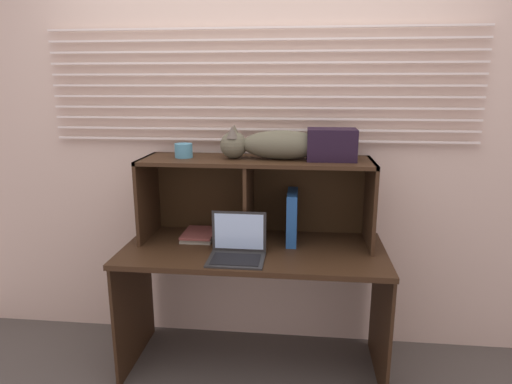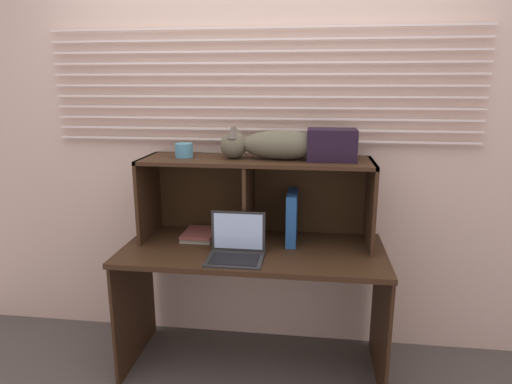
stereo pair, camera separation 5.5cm
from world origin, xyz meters
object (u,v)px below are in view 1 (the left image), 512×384
Objects in this scene: small_basket at (184,151)px; storage_box at (332,145)px; laptop at (237,248)px; binder_upright at (292,217)px; book_stack at (199,235)px; cat at (273,145)px.

storage_box is (0.85, 0.00, 0.05)m from small_basket.
storage_box is at bearing 0.00° from small_basket.
binder_upright is at bearing 45.07° from laptop.
binder_upright is 2.93× the size of small_basket.
book_stack is 2.47× the size of small_basket.
binder_upright is 0.48m from storage_box.
laptop is at bearing -46.07° from book_stack.
cat is 0.72m from book_stack.
laptop is at bearing -120.95° from cat.
laptop is at bearing -134.93° from binder_upright.
cat reaches higher than book_stack.
laptop is 1.17× the size of book_stack.
storage_box is (0.78, -0.00, 0.56)m from book_stack.
binder_upright is at bearing -0.08° from book_stack.
small_basket is 0.38× the size of storage_box.
laptop is 0.99× the size of binder_upright.
binder_upright is (0.11, -0.00, -0.43)m from cat.
binder_upright is at bearing -0.00° from cat.
binder_upright reaches higher than laptop.
book_stack is at bearing 133.93° from laptop.
cat reaches higher than binder_upright.
cat is at bearing 180.00° from storage_box.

